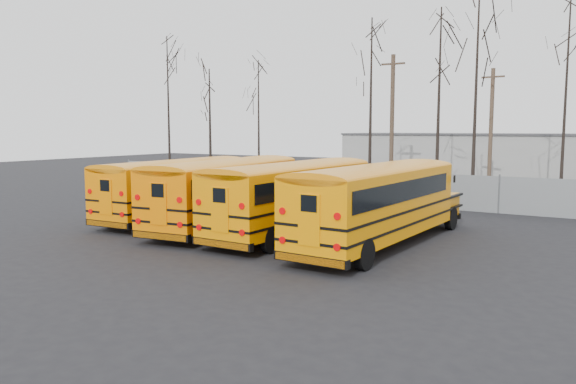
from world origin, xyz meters
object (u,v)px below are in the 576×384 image
Objects in this scene: bus_b at (228,187)px; bus_d at (379,198)px; bus_c at (296,192)px; bus_a at (179,184)px; utility_pole_left at (392,122)px; utility_pole_right at (491,132)px.

bus_d is at bearing -8.93° from bus_b.
bus_c is (3.56, 0.04, -0.01)m from bus_b.
utility_pole_left reaches higher than bus_a.
bus_b is 1.38× the size of utility_pole_right.
utility_pole_right reaches higher than bus_c.
utility_pole_left is 6.76m from utility_pole_right.
utility_pole_left is (4.80, 16.99, 3.20)m from bus_a.
utility_pole_right reaches higher than bus_b.
bus_c is 18.10m from utility_pole_left.
utility_pole_left is (-2.40, 17.66, 3.13)m from bus_c.
bus_c is (7.20, -0.67, 0.08)m from bus_a.
bus_d is (3.99, -0.43, 0.03)m from bus_c.
bus_b is 1.20× the size of utility_pole_left.
bus_a is 20.88m from utility_pole_right.
utility_pole_right is (0.34, 18.33, 2.43)m from bus_d.
bus_a is 3.71m from bus_b.
bus_d is 1.20× the size of utility_pole_left.
bus_b is at bearing 179.69° from bus_d.
utility_pole_right is (11.53, 17.23, 2.54)m from bus_a.
utility_pole_right is at bearing 91.65° from bus_d.
bus_a is 0.96× the size of bus_c.
bus_a is 0.94× the size of bus_d.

